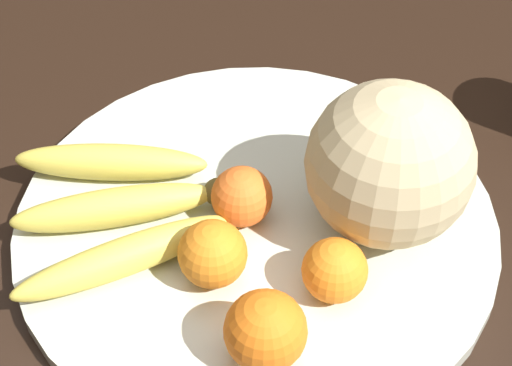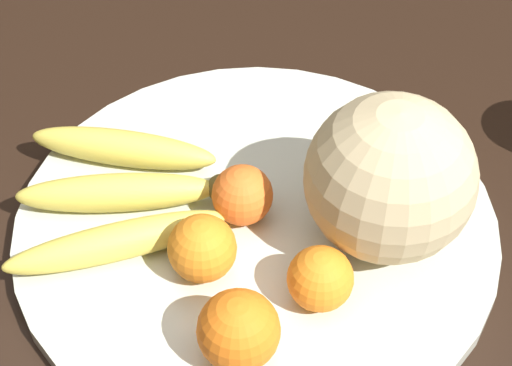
{
  "view_description": "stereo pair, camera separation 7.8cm",
  "coord_description": "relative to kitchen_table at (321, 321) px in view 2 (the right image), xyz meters",
  "views": [
    {
      "loc": [
        -0.04,
        -0.51,
        1.4
      ],
      "look_at": [
        -0.07,
        0.03,
        0.83
      ],
      "focal_mm": 60.0,
      "sensor_mm": 36.0,
      "label": 1
    },
    {
      "loc": [
        0.04,
        -0.5,
        1.4
      ],
      "look_at": [
        -0.07,
        0.03,
        0.83
      ],
      "focal_mm": 60.0,
      "sensor_mm": 36.0,
      "label": 2
    }
  ],
  "objects": [
    {
      "name": "orange_back_left",
      "position": [
        -0.06,
        -0.12,
        0.15
      ],
      "size": [
        0.07,
        0.07,
        0.07
      ],
      "color": "orange",
      "rests_on": "fruit_bowl"
    },
    {
      "name": "fruit_bowl",
      "position": [
        -0.07,
        0.03,
        0.1
      ],
      "size": [
        0.46,
        0.46,
        0.02
      ],
      "color": "beige",
      "rests_on": "kitchen_table"
    },
    {
      "name": "melon",
      "position": [
        0.05,
        0.03,
        0.19
      ],
      "size": [
        0.15,
        0.15,
        0.15
      ],
      "color": "#C6B284",
      "rests_on": "fruit_bowl"
    },
    {
      "name": "orange_front_left",
      "position": [
        -0.09,
        0.03,
        0.14
      ],
      "size": [
        0.06,
        0.06,
        0.06
      ],
      "color": "orange",
      "rests_on": "fruit_bowl"
    },
    {
      "name": "orange_mid_center",
      "position": [
        -0.11,
        -0.04,
        0.14
      ],
      "size": [
        0.06,
        0.06,
        0.06
      ],
      "color": "orange",
      "rests_on": "fruit_bowl"
    },
    {
      "name": "orange_front_right",
      "position": [
        -0.0,
        -0.05,
        0.14
      ],
      "size": [
        0.06,
        0.06,
        0.06
      ],
      "color": "orange",
      "rests_on": "fruit_bowl"
    },
    {
      "name": "banana_bunch",
      "position": [
        -0.2,
        0.02,
        0.13
      ],
      "size": [
        0.23,
        0.21,
        0.04
      ],
      "rotation": [
        0.0,
        0.0,
        3.41
      ],
      "color": "brown",
      "rests_on": "fruit_bowl"
    },
    {
      "name": "kitchen_table",
      "position": [
        0.0,
        0.0,
        0.0
      ],
      "size": [
        1.36,
        1.1,
        0.76
      ],
      "color": "black",
      "rests_on": "ground_plane"
    }
  ]
}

